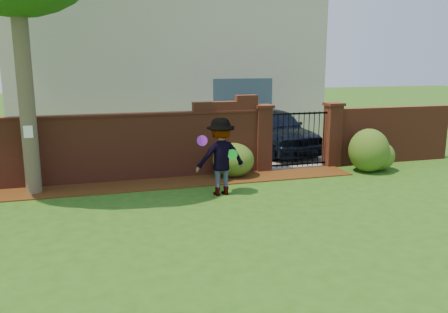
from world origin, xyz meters
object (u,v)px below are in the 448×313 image
object	(u,v)px
car	(276,130)
frisbee_green	(232,154)
man	(221,157)
frisbee_purple	(202,141)

from	to	relation	value
car	frisbee_green	bearing A→B (deg)	-129.86
man	frisbee_green	size ratio (longest dim) A/B	7.59
frisbee_purple	frisbee_green	size ratio (longest dim) A/B	1.03
frisbee_purple	frisbee_green	bearing A→B (deg)	-6.09
car	frisbee_purple	bearing A→B (deg)	-136.12
man	frisbee_purple	xyz separation A→B (m)	(-0.46, -0.07, 0.42)
man	frisbee_purple	distance (m)	0.63
man	frisbee_purple	bearing A→B (deg)	6.32
frisbee_purple	frisbee_green	xyz separation A→B (m)	(0.69, -0.07, -0.34)
frisbee_purple	man	bearing A→B (deg)	9.22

